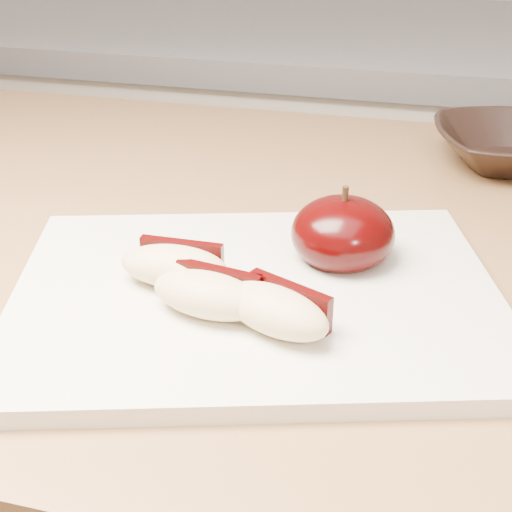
# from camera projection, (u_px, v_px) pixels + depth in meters

# --- Properties ---
(back_cabinet) EXTENTS (2.40, 0.62, 0.94)m
(back_cabinet) POSITION_uv_depth(u_px,v_px,m) (321.00, 267.00, 1.41)
(back_cabinet) COLOR silver
(back_cabinet) RESTS_ON ground
(cutting_board) EXTENTS (0.39, 0.33, 0.01)m
(cutting_board) POSITION_uv_depth(u_px,v_px,m) (256.00, 296.00, 0.49)
(cutting_board) COLOR silver
(cutting_board) RESTS_ON island_counter
(apple_half) EXTENTS (0.09, 0.09, 0.06)m
(apple_half) POSITION_uv_depth(u_px,v_px,m) (343.00, 233.00, 0.52)
(apple_half) COLOR black
(apple_half) RESTS_ON cutting_board
(apple_wedge_a) EXTENTS (0.08, 0.04, 0.03)m
(apple_wedge_a) POSITION_uv_depth(u_px,v_px,m) (175.00, 265.00, 0.49)
(apple_wedge_a) COLOR beige
(apple_wedge_a) RESTS_ON cutting_board
(apple_wedge_b) EXTENTS (0.08, 0.05, 0.03)m
(apple_wedge_b) POSITION_uv_depth(u_px,v_px,m) (209.00, 294.00, 0.45)
(apple_wedge_b) COLOR beige
(apple_wedge_b) RESTS_ON cutting_board
(apple_wedge_c) EXTENTS (0.08, 0.06, 0.03)m
(apple_wedge_c) POSITION_uv_depth(u_px,v_px,m) (277.00, 309.00, 0.44)
(apple_wedge_c) COLOR beige
(apple_wedge_c) RESTS_ON cutting_board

